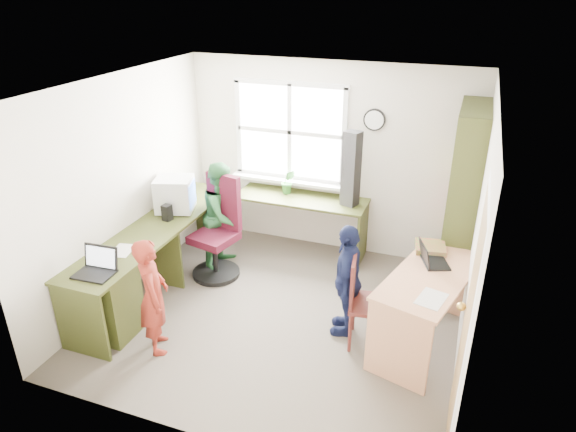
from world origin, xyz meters
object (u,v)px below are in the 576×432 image
(swivel_chair, at_px, (219,233))
(laptop_left, at_px, (97,267))
(l_desk, at_px, (155,269))
(cd_tower, at_px, (351,169))
(bookshelf, at_px, (461,208))
(person_green, at_px, (224,215))
(potted_plant, at_px, (288,182))
(person_red, at_px, (153,296))
(wooden_chair, at_px, (364,298))
(laptop_right, at_px, (431,259))
(right_desk, at_px, (428,294))
(crt_monitor, at_px, (175,194))
(person_navy, at_px, (347,280))

(swivel_chair, distance_m, laptop_left, 1.60)
(l_desk, bearing_deg, cd_tower, 45.57)
(bookshelf, xyz_separation_m, person_green, (-2.67, -0.39, -0.34))
(swivel_chair, bearing_deg, potted_plant, 72.09)
(potted_plant, distance_m, person_red, 2.45)
(person_red, bearing_deg, person_green, -29.76)
(l_desk, distance_m, person_green, 1.13)
(wooden_chair, height_order, laptop_right, laptop_right)
(wooden_chair, height_order, person_red, person_red)
(l_desk, xyz_separation_m, potted_plant, (0.85, 1.78, 0.45))
(l_desk, height_order, person_red, person_red)
(swivel_chair, bearing_deg, right_desk, 0.14)
(right_desk, relative_size, cd_tower, 1.61)
(potted_plant, bearing_deg, person_green, -128.90)
(wooden_chair, relative_size, cd_tower, 1.02)
(l_desk, bearing_deg, wooden_chair, 3.96)
(bookshelf, distance_m, person_red, 3.32)
(right_desk, relative_size, crt_monitor, 2.88)
(person_green, distance_m, person_navy, 1.91)
(swivel_chair, height_order, person_green, person_green)
(laptop_left, height_order, potted_plant, potted_plant)
(right_desk, bearing_deg, person_green, 178.69)
(crt_monitor, xyz_separation_m, cd_tower, (1.88, 0.88, 0.25))
(l_desk, relative_size, cd_tower, 3.24)
(right_desk, xyz_separation_m, person_red, (-2.38, -0.93, 0.02))
(l_desk, distance_m, laptop_right, 2.83)
(l_desk, xyz_separation_m, wooden_chair, (2.21, 0.15, 0.05))
(laptop_left, height_order, person_green, person_green)
(right_desk, height_order, person_red, person_red)
(bookshelf, xyz_separation_m, laptop_right, (-0.21, -0.92, -0.17))
(wooden_chair, height_order, laptop_left, laptop_left)
(bookshelf, bearing_deg, person_green, -171.63)
(crt_monitor, bearing_deg, person_red, -85.07)
(bookshelf, xyz_separation_m, swivel_chair, (-2.64, -0.61, -0.48))
(l_desk, bearing_deg, laptop_left, -103.74)
(crt_monitor, height_order, potted_plant, crt_monitor)
(right_desk, relative_size, wooden_chair, 1.57)
(crt_monitor, distance_m, cd_tower, 2.09)
(cd_tower, bearing_deg, laptop_right, -28.80)
(wooden_chair, xyz_separation_m, laptop_left, (-2.37, -0.80, 0.30))
(right_desk, xyz_separation_m, bookshelf, (0.18, 1.14, 0.44))
(bookshelf, bearing_deg, crt_monitor, -168.54)
(swivel_chair, distance_m, wooden_chair, 2.02)
(right_desk, xyz_separation_m, cd_tower, (-1.11, 1.37, 0.64))
(person_green, bearing_deg, laptop_right, -98.61)
(right_desk, height_order, laptop_right, laptop_right)
(laptop_right, height_order, cd_tower, cd_tower)
(swivel_chair, distance_m, cd_tower, 1.74)
(bookshelf, xyz_separation_m, laptop_left, (-3.11, -2.12, -0.20))
(laptop_left, relative_size, person_red, 0.31)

